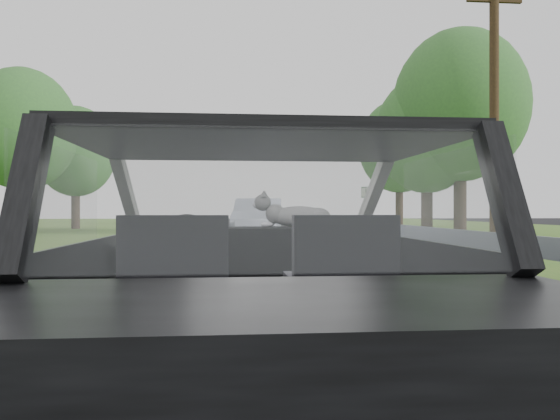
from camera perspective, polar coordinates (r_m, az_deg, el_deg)
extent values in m
plane|color=black|center=(3.14, -2.45, -20.78)|extent=(140.00, 140.00, 0.00)
cube|color=black|center=(2.96, -2.45, -7.54)|extent=(1.80, 4.00, 1.45)
cube|color=black|center=(3.57, -2.96, -4.24)|extent=(1.58, 0.45, 0.30)
cube|color=black|center=(2.66, -10.79, -5.03)|extent=(0.50, 0.72, 0.42)
cube|color=black|center=(2.71, 6.38, -4.95)|extent=(0.50, 0.72, 0.42)
torus|color=black|center=(3.28, -9.76, -3.39)|extent=(0.36, 0.36, 0.04)
ellipsoid|color=gray|center=(3.60, 2.01, -0.55)|extent=(0.56, 0.28, 0.24)
cube|color=gray|center=(13.69, 13.63, -2.25)|extent=(0.05, 90.00, 0.32)
imported|color=silver|center=(19.50, -2.28, -1.03)|extent=(2.29, 4.84, 1.54)
cube|color=#094118|center=(29.36, 9.02, 0.11)|extent=(0.41, 0.92, 2.36)
cylinder|color=#4B351A|center=(14.83, 21.48, 9.37)|extent=(0.30, 0.30, 7.07)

